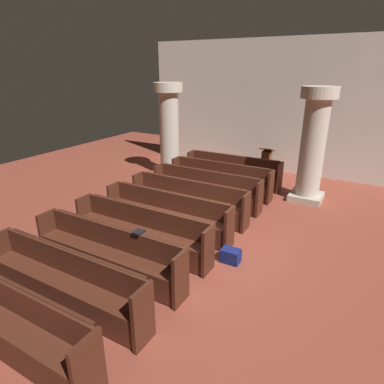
{
  "coord_description": "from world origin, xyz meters",
  "views": [
    {
      "loc": [
        2.97,
        -5.43,
        3.52
      ],
      "look_at": [
        -0.59,
        0.88,
        0.75
      ],
      "focal_mm": 30.28,
      "sensor_mm": 36.0,
      "label": 1
    }
  ],
  "objects_px": {
    "pew_row_6": "(108,251)",
    "pew_row_8": "(4,318)",
    "pew_row_7": "(64,279)",
    "pillar_aisle_side": "(313,144)",
    "pew_row_1": "(220,177)",
    "kneeler_box_navy": "(231,256)",
    "pew_row_2": "(206,187)",
    "pillar_far_side": "(169,128)",
    "hymn_book": "(139,232)",
    "pew_row_3": "(188,198)",
    "lectern": "(266,166)",
    "pew_row_4": "(167,212)",
    "pew_row_5": "(141,229)",
    "pew_row_0": "(233,169)"
  },
  "relations": [
    {
      "from": "pew_row_0",
      "to": "pew_row_3",
      "type": "height_order",
      "value": "same"
    },
    {
      "from": "pew_row_5",
      "to": "hymn_book",
      "type": "relative_size",
      "value": 16.52
    },
    {
      "from": "pew_row_0",
      "to": "pew_row_8",
      "type": "xyz_separation_m",
      "value": [
        0.0,
        -7.64,
        0.0
      ]
    },
    {
      "from": "pillar_aisle_side",
      "to": "lectern",
      "type": "xyz_separation_m",
      "value": [
        -1.61,
        1.27,
        -1.17
      ]
    },
    {
      "from": "pew_row_5",
      "to": "kneeler_box_navy",
      "type": "relative_size",
      "value": 8.61
    },
    {
      "from": "kneeler_box_navy",
      "to": "pew_row_2",
      "type": "bearing_deg",
      "value": 126.74
    },
    {
      "from": "pew_row_7",
      "to": "kneeler_box_navy",
      "type": "xyz_separation_m",
      "value": [
        1.76,
        2.42,
        -0.36
      ]
    },
    {
      "from": "pew_row_5",
      "to": "pew_row_6",
      "type": "bearing_deg",
      "value": -90.0
    },
    {
      "from": "pew_row_7",
      "to": "hymn_book",
      "type": "distance_m",
      "value": 1.35
    },
    {
      "from": "pew_row_3",
      "to": "pew_row_6",
      "type": "bearing_deg",
      "value": -90.0
    },
    {
      "from": "pew_row_7",
      "to": "lectern",
      "type": "xyz_separation_m",
      "value": [
        0.77,
        7.72,
        -0.04
      ]
    },
    {
      "from": "pillar_far_side",
      "to": "kneeler_box_navy",
      "type": "distance_m",
      "value": 6.01
    },
    {
      "from": "pew_row_3",
      "to": "lectern",
      "type": "distance_m",
      "value": 3.98
    },
    {
      "from": "pew_row_8",
      "to": "pillar_aisle_side",
      "type": "xyz_separation_m",
      "value": [
        2.38,
        7.41,
        1.13
      ]
    },
    {
      "from": "pew_row_6",
      "to": "pew_row_8",
      "type": "height_order",
      "value": "same"
    },
    {
      "from": "pew_row_1",
      "to": "pew_row_2",
      "type": "bearing_deg",
      "value": -90.0
    },
    {
      "from": "pew_row_2",
      "to": "pillar_aisle_side",
      "type": "distance_m",
      "value": 3.12
    },
    {
      "from": "pew_row_2",
      "to": "lectern",
      "type": "distance_m",
      "value": 3.05
    },
    {
      "from": "pew_row_4",
      "to": "lectern",
      "type": "height_order",
      "value": "lectern"
    },
    {
      "from": "pew_row_3",
      "to": "pillar_aisle_side",
      "type": "height_order",
      "value": "pillar_aisle_side"
    },
    {
      "from": "hymn_book",
      "to": "kneeler_box_navy",
      "type": "bearing_deg",
      "value": 46.98
    },
    {
      "from": "pew_row_3",
      "to": "pew_row_7",
      "type": "distance_m",
      "value": 3.82
    },
    {
      "from": "pew_row_3",
      "to": "pew_row_4",
      "type": "distance_m",
      "value": 0.95
    },
    {
      "from": "pew_row_2",
      "to": "kneeler_box_navy",
      "type": "bearing_deg",
      "value": -53.26
    },
    {
      "from": "pew_row_5",
      "to": "hymn_book",
      "type": "xyz_separation_m",
      "value": [
        0.57,
        -0.76,
        0.43
      ]
    },
    {
      "from": "pew_row_5",
      "to": "pew_row_7",
      "type": "bearing_deg",
      "value": -90.0
    },
    {
      "from": "pew_row_4",
      "to": "pew_row_8",
      "type": "xyz_separation_m",
      "value": [
        0.0,
        -3.82,
        0.0
      ]
    },
    {
      "from": "lectern",
      "to": "pew_row_1",
      "type": "bearing_deg",
      "value": -111.08
    },
    {
      "from": "pew_row_6",
      "to": "pew_row_5",
      "type": "bearing_deg",
      "value": 90.0
    },
    {
      "from": "pew_row_3",
      "to": "pillar_far_side",
      "type": "relative_size",
      "value": 1.01
    },
    {
      "from": "pew_row_2",
      "to": "pew_row_8",
      "type": "bearing_deg",
      "value": -90.0
    },
    {
      "from": "pew_row_2",
      "to": "pillar_aisle_side",
      "type": "xyz_separation_m",
      "value": [
        2.38,
        1.68,
        1.13
      ]
    },
    {
      "from": "pew_row_3",
      "to": "pew_row_7",
      "type": "bearing_deg",
      "value": -90.0
    },
    {
      "from": "pew_row_4",
      "to": "pillar_far_side",
      "type": "bearing_deg",
      "value": 122.25
    },
    {
      "from": "pew_row_3",
      "to": "pew_row_6",
      "type": "xyz_separation_m",
      "value": [
        0.0,
        -2.86,
        0.0
      ]
    },
    {
      "from": "hymn_book",
      "to": "pew_row_4",
      "type": "bearing_deg",
      "value": 108.48
    },
    {
      "from": "pew_row_8",
      "to": "pew_row_7",
      "type": "bearing_deg",
      "value": 90.0
    },
    {
      "from": "pew_row_1",
      "to": "pew_row_3",
      "type": "xyz_separation_m",
      "value": [
        0.0,
        -1.91,
        0.0
      ]
    },
    {
      "from": "pew_row_6",
      "to": "pew_row_7",
      "type": "distance_m",
      "value": 0.95
    },
    {
      "from": "pew_row_6",
      "to": "pillar_far_side",
      "type": "bearing_deg",
      "value": 112.58
    },
    {
      "from": "pew_row_7",
      "to": "lectern",
      "type": "height_order",
      "value": "lectern"
    },
    {
      "from": "lectern",
      "to": "hymn_book",
      "type": "xyz_separation_m",
      "value": [
        -0.19,
        -6.58,
        0.47
      ]
    },
    {
      "from": "pew_row_0",
      "to": "pew_row_2",
      "type": "height_order",
      "value": "same"
    },
    {
      "from": "pillar_aisle_side",
      "to": "pew_row_1",
      "type": "bearing_deg",
      "value": -163.09
    },
    {
      "from": "pew_row_4",
      "to": "pillar_aisle_side",
      "type": "xyz_separation_m",
      "value": [
        2.38,
        3.59,
        1.13
      ]
    },
    {
      "from": "kneeler_box_navy",
      "to": "hymn_book",
      "type": "bearing_deg",
      "value": -133.02
    },
    {
      "from": "hymn_book",
      "to": "kneeler_box_navy",
      "type": "relative_size",
      "value": 0.52
    },
    {
      "from": "pew_row_2",
      "to": "hymn_book",
      "type": "relative_size",
      "value": 16.52
    },
    {
      "from": "pew_row_1",
      "to": "pew_row_6",
      "type": "height_order",
      "value": "same"
    },
    {
      "from": "kneeler_box_navy",
      "to": "pillar_aisle_side",
      "type": "bearing_deg",
      "value": 81.26
    }
  ]
}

